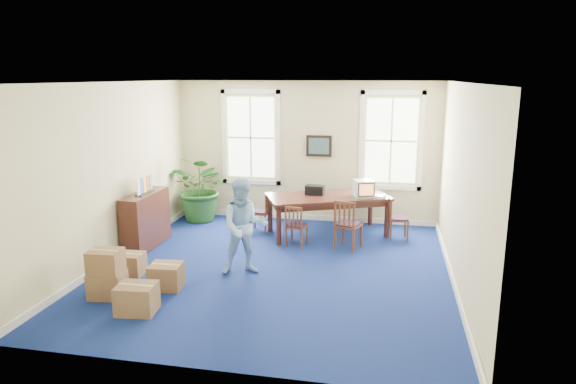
% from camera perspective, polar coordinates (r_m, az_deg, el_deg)
% --- Properties ---
extents(floor, '(6.50, 6.50, 0.00)m').
position_cam_1_polar(floor, '(9.09, -1.37, -8.51)').
color(floor, navy).
rests_on(floor, ground).
extents(ceiling, '(6.50, 6.50, 0.00)m').
position_cam_1_polar(ceiling, '(8.47, -1.49, 12.10)').
color(ceiling, white).
rests_on(ceiling, ground).
extents(wall_back, '(6.50, 0.00, 6.50)m').
position_cam_1_polar(wall_back, '(11.79, 2.04, 4.48)').
color(wall_back, beige).
rests_on(wall_back, ground).
extents(wall_front, '(6.50, 0.00, 6.50)m').
position_cam_1_polar(wall_front, '(5.61, -8.71, -5.01)').
color(wall_front, beige).
rests_on(wall_front, ground).
extents(wall_left, '(0.00, 6.50, 6.50)m').
position_cam_1_polar(wall_left, '(9.74, -18.93, 2.03)').
color(wall_left, beige).
rests_on(wall_left, ground).
extents(wall_right, '(0.00, 6.50, 6.50)m').
position_cam_1_polar(wall_right, '(8.52, 18.68, 0.58)').
color(wall_right, beige).
rests_on(wall_right, ground).
extents(baseboard_back, '(6.00, 0.04, 0.12)m').
position_cam_1_polar(baseboard_back, '(12.08, 1.96, -2.79)').
color(baseboard_back, white).
rests_on(baseboard_back, ground).
extents(baseboard_left, '(0.04, 6.50, 0.12)m').
position_cam_1_polar(baseboard_left, '(10.11, -18.15, -6.58)').
color(baseboard_left, white).
rests_on(baseboard_left, ground).
extents(baseboard_right, '(0.04, 6.50, 0.12)m').
position_cam_1_polar(baseboard_right, '(8.95, 17.78, -9.09)').
color(baseboard_right, white).
rests_on(baseboard_right, ground).
extents(window_left, '(1.40, 0.12, 2.20)m').
position_cam_1_polar(window_left, '(12.00, -4.14, 6.05)').
color(window_left, white).
rests_on(window_left, ground).
extents(window_right, '(1.40, 0.12, 2.20)m').
position_cam_1_polar(window_right, '(11.58, 11.40, 5.59)').
color(window_right, white).
rests_on(window_right, ground).
extents(wall_picture, '(0.58, 0.06, 0.48)m').
position_cam_1_polar(wall_picture, '(11.67, 3.46, 5.13)').
color(wall_picture, black).
rests_on(wall_picture, ground).
extents(conference_table, '(2.74, 2.04, 0.85)m').
position_cam_1_polar(conference_table, '(10.89, 4.41, -2.57)').
color(conference_table, '#421E15').
rests_on(conference_table, ground).
extents(crt_tv, '(0.50, 0.52, 0.35)m').
position_cam_1_polar(crt_tv, '(10.74, 8.40, 0.41)').
color(crt_tv, '#B7B7BC').
rests_on(crt_tv, conference_table).
extents(game_console, '(0.24, 0.27, 0.05)m').
position_cam_1_polar(game_console, '(10.71, 10.17, -0.50)').
color(game_console, white).
rests_on(game_console, conference_table).
extents(equipment_bag, '(0.40, 0.27, 0.19)m').
position_cam_1_polar(equipment_bag, '(10.85, 3.00, 0.24)').
color(equipment_bag, black).
rests_on(equipment_bag, conference_table).
extents(chair_near_left, '(0.44, 0.44, 0.83)m').
position_cam_1_polar(chair_near_left, '(10.15, 0.96, -3.72)').
color(chair_near_left, brown).
rests_on(chair_near_left, ground).
extents(chair_near_right, '(0.57, 0.57, 1.00)m').
position_cam_1_polar(chair_near_right, '(10.01, 6.73, -3.57)').
color(chair_near_right, brown).
rests_on(chair_near_right, ground).
extents(chair_end_left, '(0.39, 0.39, 0.84)m').
position_cam_1_polar(chair_end_left, '(11.15, -3.14, -2.21)').
color(chair_end_left, brown).
rests_on(chair_end_left, ground).
extents(chair_end_right, '(0.44, 0.44, 0.87)m').
position_cam_1_polar(chair_end_right, '(10.82, 12.18, -2.86)').
color(chair_end_right, brown).
rests_on(chair_end_right, ground).
extents(man, '(0.97, 0.87, 1.64)m').
position_cam_1_polar(man, '(8.66, -4.86, -3.89)').
color(man, '#90BCEB').
rests_on(man, ground).
extents(credenza, '(0.40, 1.37, 1.08)m').
position_cam_1_polar(credenza, '(10.42, -15.50, -3.06)').
color(credenza, '#421E15').
rests_on(credenza, ground).
extents(brochure_rack, '(0.45, 0.76, 0.34)m').
position_cam_1_polar(brochure_rack, '(10.25, -15.64, 0.75)').
color(brochure_rack, '#99999E').
rests_on(brochure_rack, credenza).
extents(potted_plant, '(1.77, 1.67, 1.55)m').
position_cam_1_polar(potted_plant, '(11.97, -9.53, 0.42)').
color(potted_plant, '#21501C').
rests_on(potted_plant, ground).
extents(cardboard_boxes, '(1.51, 1.51, 0.79)m').
position_cam_1_polar(cardboard_boxes, '(8.31, -18.00, -8.35)').
color(cardboard_boxes, olive).
rests_on(cardboard_boxes, ground).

